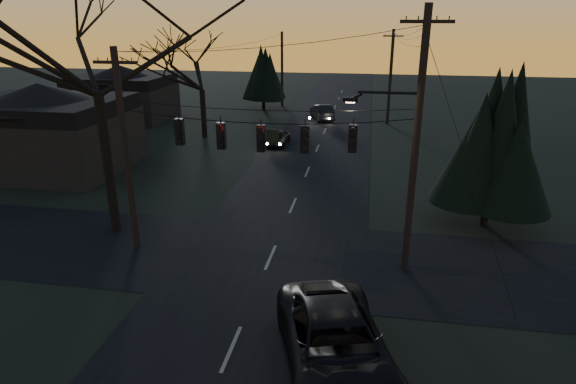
% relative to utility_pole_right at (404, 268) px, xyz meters
% --- Properties ---
extents(main_road, '(8.00, 120.00, 0.02)m').
position_rel_utility_pole_right_xyz_m(main_road, '(-5.50, 10.00, 0.01)').
color(main_road, black).
rests_on(main_road, ground).
extents(cross_road, '(60.00, 7.00, 0.02)m').
position_rel_utility_pole_right_xyz_m(cross_road, '(-5.50, 0.00, 0.01)').
color(cross_road, black).
rests_on(cross_road, ground).
extents(utility_pole_right, '(5.00, 0.30, 10.00)m').
position_rel_utility_pole_right_xyz_m(utility_pole_right, '(0.00, 0.00, 0.00)').
color(utility_pole_right, black).
rests_on(utility_pole_right, ground).
extents(utility_pole_left, '(1.80, 0.30, 8.50)m').
position_rel_utility_pole_right_xyz_m(utility_pole_left, '(-11.50, 0.00, 0.00)').
color(utility_pole_left, black).
rests_on(utility_pole_left, ground).
extents(utility_pole_far_r, '(1.80, 0.30, 8.50)m').
position_rel_utility_pole_right_xyz_m(utility_pole_far_r, '(0.00, 28.00, 0.00)').
color(utility_pole_far_r, black).
rests_on(utility_pole_far_r, ground).
extents(utility_pole_far_l, '(0.30, 0.30, 8.00)m').
position_rel_utility_pole_right_xyz_m(utility_pole_far_l, '(-11.50, 36.00, 0.00)').
color(utility_pole_far_l, black).
rests_on(utility_pole_far_l, ground).
extents(span_signal_assembly, '(11.50, 0.44, 1.62)m').
position_rel_utility_pole_right_xyz_m(span_signal_assembly, '(-5.74, 0.00, 5.22)').
color(span_signal_assembly, black).
rests_on(span_signal_assembly, ground).
extents(bare_tree_left, '(10.76, 10.76, 12.69)m').
position_rel_utility_pole_right_xyz_m(bare_tree_left, '(-13.27, 1.48, 8.88)').
color(bare_tree_left, black).
rests_on(bare_tree_left, ground).
extents(evergreen_right, '(4.26, 4.26, 7.14)m').
position_rel_utility_pole_right_xyz_m(evergreen_right, '(4.05, 5.04, 4.16)').
color(evergreen_right, black).
rests_on(evergreen_right, ground).
extents(bare_tree_dist, '(7.57, 7.57, 7.86)m').
position_rel_utility_pole_right_xyz_m(bare_tree_dist, '(-15.25, 20.15, 5.49)').
color(bare_tree_dist, black).
rests_on(bare_tree_dist, ground).
extents(evergreen_dist, '(3.82, 3.82, 6.18)m').
position_rel_utility_pole_right_xyz_m(evergreen_dist, '(-13.04, 33.22, 3.68)').
color(evergreen_dist, black).
rests_on(evergreen_dist, ground).
extents(house_left_near, '(10.00, 8.00, 5.60)m').
position_rel_utility_pole_right_xyz_m(house_left_near, '(-22.50, 10.00, 2.80)').
color(house_left_near, black).
rests_on(house_left_near, ground).
extents(house_left_far, '(9.00, 7.00, 5.20)m').
position_rel_utility_pole_right_xyz_m(house_left_far, '(-25.50, 26.00, 2.60)').
color(house_left_far, black).
rests_on(house_left_far, ground).
extents(suv_near, '(4.48, 6.77, 1.73)m').
position_rel_utility_pole_right_xyz_m(suv_near, '(-2.30, -6.44, 0.86)').
color(suv_near, black).
rests_on(suv_near, ground).
extents(sedan_oncoming_a, '(1.58, 3.82, 1.29)m').
position_rel_utility_pole_right_xyz_m(sedan_oncoming_a, '(-8.70, 18.65, 0.65)').
color(sedan_oncoming_a, black).
rests_on(sedan_oncoming_a, ground).
extents(sedan_oncoming_b, '(2.92, 4.72, 1.47)m').
position_rel_utility_pole_right_xyz_m(sedan_oncoming_b, '(-6.30, 29.08, 0.73)').
color(sedan_oncoming_b, black).
rests_on(sedan_oncoming_b, ground).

